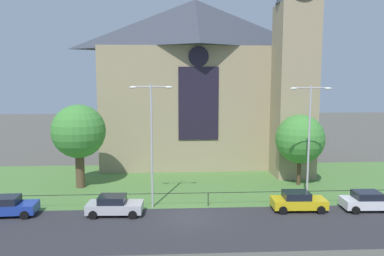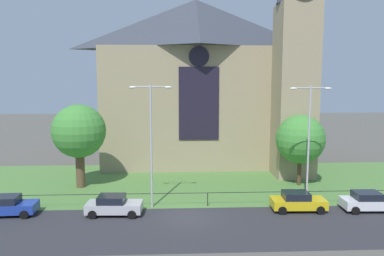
{
  "view_description": "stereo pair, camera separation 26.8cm",
  "coord_description": "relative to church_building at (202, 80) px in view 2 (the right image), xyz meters",
  "views": [
    {
      "loc": [
        -1.22,
        -27.1,
        10.21
      ],
      "look_at": [
        0.68,
        8.0,
        5.75
      ],
      "focal_mm": 35.09,
      "sensor_mm": 36.0,
      "label": 1
    },
    {
      "loc": [
        -0.95,
        -27.11,
        10.21
      ],
      "look_at": [
        0.68,
        8.0,
        5.75
      ],
      "focal_mm": 35.09,
      "sensor_mm": 36.0,
      "label": 2
    }
  ],
  "objects": [
    {
      "name": "ground",
      "position": [
        -2.48,
        -9.32,
        -10.27
      ],
      "size": [
        160.0,
        160.0,
        0.0
      ],
      "primitive_type": "plane",
      "color": "#56544C"
    },
    {
      "name": "road_asphalt",
      "position": [
        -2.48,
        -21.32,
        -10.27
      ],
      "size": [
        120.0,
        8.0,
        0.01
      ],
      "primitive_type": "cube",
      "color": "#2D2D33",
      "rests_on": "ground"
    },
    {
      "name": "grass_verge",
      "position": [
        -2.48,
        -11.32,
        -10.27
      ],
      "size": [
        120.0,
        20.0,
        0.01
      ],
      "primitive_type": "cube",
      "color": "#517F3D",
      "rests_on": "ground"
    },
    {
      "name": "church_building",
      "position": [
        0.0,
        0.0,
        0.0
      ],
      "size": [
        23.2,
        16.2,
        26.0
      ],
      "color": "tan",
      "rests_on": "ground"
    },
    {
      "name": "iron_railing",
      "position": [
        -0.77,
        -16.82,
        -9.3
      ],
      "size": [
        30.97,
        0.07,
        1.13
      ],
      "color": "black",
      "rests_on": "ground"
    },
    {
      "name": "tree_right_near",
      "position": [
        8.77,
        -10.99,
        -5.72
      ],
      "size": [
        4.74,
        4.74,
        6.94
      ],
      "color": "#4C3823",
      "rests_on": "ground"
    },
    {
      "name": "tree_left_near",
      "position": [
        -12.52,
        -10.77,
        -4.88
      ],
      "size": [
        5.07,
        5.07,
        7.99
      ],
      "color": "brown",
      "rests_on": "ground"
    },
    {
      "name": "streetlamp_near",
      "position": [
        -5.31,
        -16.92,
        -4.11
      ],
      "size": [
        3.37,
        0.26,
        9.94
      ],
      "color": "#B2B2B7",
      "rests_on": "ground"
    },
    {
      "name": "streetlamp_far",
      "position": [
        7.42,
        -16.92,
        -4.17
      ],
      "size": [
        3.37,
        0.26,
        9.83
      ],
      "color": "#B2B2B7",
      "rests_on": "ground"
    },
    {
      "name": "parked_car_blue",
      "position": [
        -16.21,
        -18.26,
        -9.53
      ],
      "size": [
        4.27,
        2.17,
        1.51
      ],
      "rotation": [
        0.0,
        0.0,
        0.04
      ],
      "color": "#1E3899",
      "rests_on": "ground"
    },
    {
      "name": "parked_car_silver",
      "position": [
        -8.13,
        -18.5,
        -9.53
      ],
      "size": [
        4.27,
        2.17,
        1.51
      ],
      "rotation": [
        0.0,
        0.0,
        -0.04
      ],
      "color": "#B7B7BC",
      "rests_on": "ground"
    },
    {
      "name": "parked_car_yellow",
      "position": [
        6.23,
        -18.25,
        -9.53
      ],
      "size": [
        4.25,
        2.13,
        1.51
      ],
      "rotation": [
        0.0,
        0.0,
        -0.03
      ],
      "color": "gold",
      "rests_on": "ground"
    },
    {
      "name": "parked_car_white",
      "position": [
        11.82,
        -18.53,
        -9.53
      ],
      "size": [
        4.26,
        2.14,
        1.51
      ],
      "rotation": [
        0.0,
        0.0,
        -0.03
      ],
      "color": "silver",
      "rests_on": "ground"
    }
  ]
}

